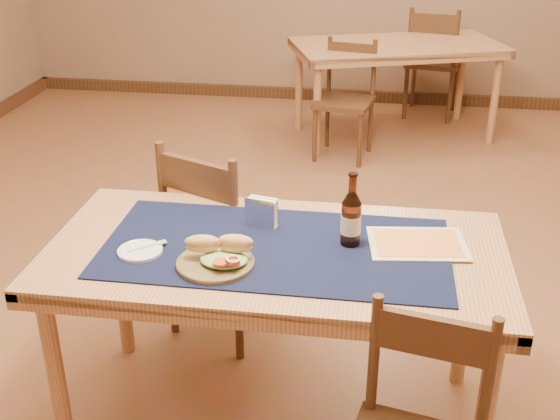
# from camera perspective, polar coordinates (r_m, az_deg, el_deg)

# --- Properties ---
(room) EXTENTS (6.04, 7.04, 2.84)m
(room) POSITION_cam_1_polar(r_m,az_deg,el_deg) (2.98, 2.04, 15.49)
(room) COLOR brown
(room) RESTS_ON ground
(main_table) EXTENTS (1.60, 0.80, 0.75)m
(main_table) POSITION_cam_1_polar(r_m,az_deg,el_deg) (2.49, -0.34, -4.78)
(main_table) COLOR tan
(main_table) RESTS_ON ground
(placemat) EXTENTS (1.20, 0.60, 0.01)m
(placemat) POSITION_cam_1_polar(r_m,az_deg,el_deg) (2.44, -0.34, -3.06)
(placemat) COLOR #0D1533
(placemat) RESTS_ON main_table
(baseboard) EXTENTS (6.00, 7.00, 0.10)m
(baseboard) POSITION_cam_1_polar(r_m,az_deg,el_deg) (3.49, 1.69, -6.91)
(baseboard) COLOR #4C2D1B
(baseboard) RESTS_ON ground
(back_table) EXTENTS (1.73, 1.26, 0.75)m
(back_table) POSITION_cam_1_polar(r_m,az_deg,el_deg) (5.61, 9.48, 12.40)
(back_table) COLOR tan
(back_table) RESTS_ON ground
(chair_main_far) EXTENTS (0.57, 0.57, 0.94)m
(chair_main_far) POSITION_cam_1_polar(r_m,az_deg,el_deg) (3.09, -4.76, -2.15)
(chair_main_far) COLOR #4C2D1B
(chair_main_far) RESTS_ON ground
(chair_back_near) EXTENTS (0.46, 0.46, 0.85)m
(chair_back_near) POSITION_cam_1_polar(r_m,az_deg,el_deg) (5.21, 5.35, 9.06)
(chair_back_near) COLOR #4C2D1B
(chair_back_near) RESTS_ON ground
(chair_back_far) EXTENTS (0.51, 0.51, 0.94)m
(chair_back_far) POSITION_cam_1_polar(r_m,az_deg,el_deg) (6.21, 12.34, 11.79)
(chair_back_far) COLOR #4C2D1B
(chair_back_far) RESTS_ON ground
(sandwich_plate) EXTENTS (0.26, 0.26, 0.10)m
(sandwich_plate) POSITION_cam_1_polar(r_m,az_deg,el_deg) (2.33, -5.06, -3.89)
(sandwich_plate) COLOR olive
(sandwich_plate) RESTS_ON placemat
(side_plate) EXTENTS (0.15, 0.15, 0.01)m
(side_plate) POSITION_cam_1_polar(r_m,az_deg,el_deg) (2.45, -11.32, -3.25)
(side_plate) COLOR white
(side_plate) RESTS_ON placemat
(fork) EXTENTS (0.12, 0.10, 0.00)m
(fork) POSITION_cam_1_polar(r_m,az_deg,el_deg) (2.47, -10.51, -2.84)
(fork) COLOR #96E87F
(fork) RESTS_ON side_plate
(beer_bottle) EXTENTS (0.07, 0.07, 0.27)m
(beer_bottle) POSITION_cam_1_polar(r_m,az_deg,el_deg) (2.43, 5.79, -0.68)
(beer_bottle) COLOR #49210D
(beer_bottle) RESTS_ON placemat
(napkin_holder) EXTENTS (0.13, 0.07, 0.11)m
(napkin_holder) POSITION_cam_1_polar(r_m,az_deg,el_deg) (2.57, -1.52, -0.21)
(napkin_holder) COLOR silver
(napkin_holder) RESTS_ON placemat
(menu_card) EXTENTS (0.36, 0.29, 0.01)m
(menu_card) POSITION_cam_1_polar(r_m,az_deg,el_deg) (2.50, 11.12, -2.68)
(menu_card) COLOR beige
(menu_card) RESTS_ON placemat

